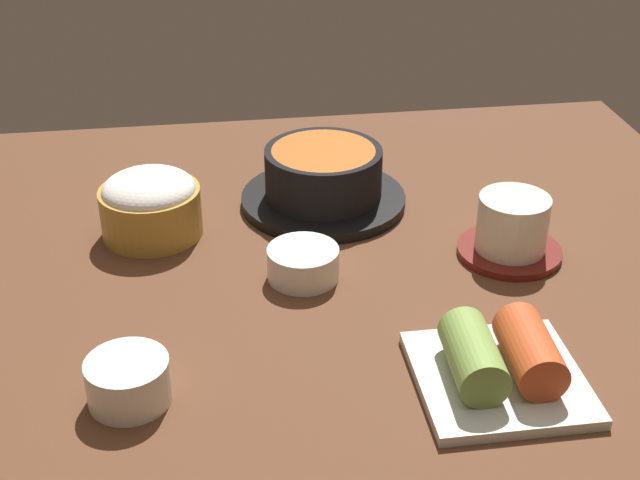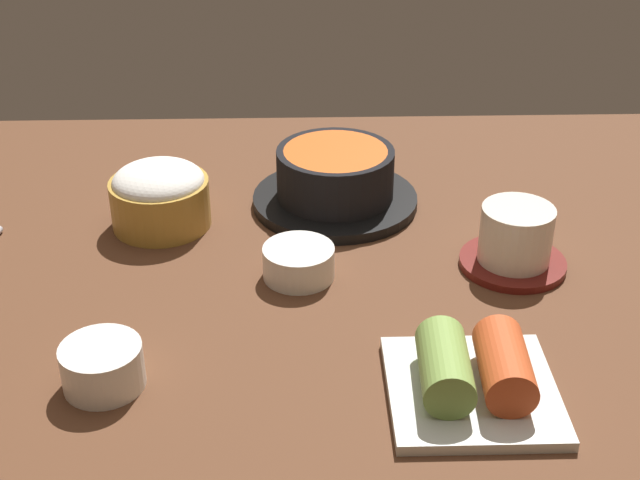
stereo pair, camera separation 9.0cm
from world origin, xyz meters
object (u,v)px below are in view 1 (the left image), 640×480
at_px(tea_cup_with_saucer, 512,229).
at_px(banchan_cup_center, 303,262).
at_px(rice_bowl, 150,204).
at_px(side_bowl_near, 128,380).
at_px(stone_pot, 323,179).
at_px(kimchi_plate, 500,363).

xyz_separation_m(tea_cup_with_saucer, banchan_cup_center, (-0.22, -0.01, -0.01)).
bearing_deg(banchan_cup_center, rice_bowl, 143.42).
bearing_deg(banchan_cup_center, side_bowl_near, -134.79).
relative_size(tea_cup_with_saucer, banchan_cup_center, 1.51).
bearing_deg(stone_pot, tea_cup_with_saucer, -38.51).
xyz_separation_m(stone_pot, tea_cup_with_saucer, (0.18, -0.14, -0.00)).
relative_size(stone_pot, banchan_cup_center, 2.63).
bearing_deg(side_bowl_near, stone_pot, 57.00).
height_order(stone_pot, tea_cup_with_saucer, stone_pot).
xyz_separation_m(tea_cup_with_saucer, side_bowl_near, (-0.38, -0.18, -0.01)).
bearing_deg(stone_pot, side_bowl_near, -123.00).
relative_size(kimchi_plate, side_bowl_near, 2.02).
distance_m(banchan_cup_center, kimchi_plate, 0.24).
relative_size(stone_pot, kimchi_plate, 1.37).
relative_size(stone_pot, rice_bowl, 1.75).
bearing_deg(stone_pot, kimchi_plate, -73.95).
bearing_deg(tea_cup_with_saucer, kimchi_plate, -111.08).
height_order(banchan_cup_center, kimchi_plate, kimchi_plate).
bearing_deg(rice_bowl, kimchi_plate, -45.79).
bearing_deg(rice_bowl, banchan_cup_center, -36.58).
bearing_deg(banchan_cup_center, tea_cup_with_saucer, 3.52).
distance_m(tea_cup_with_saucer, banchan_cup_center, 0.22).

